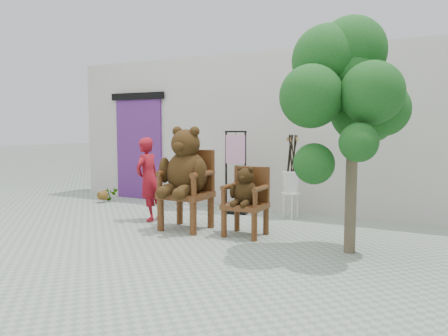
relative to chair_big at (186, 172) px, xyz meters
name	(u,v)px	position (x,y,z in m)	size (l,w,h in m)	color
ground_plane	(194,241)	(0.49, -0.57, -0.89)	(60.00, 60.00, 0.00)	gray
back_wall	(276,131)	(0.49, 2.53, 0.61)	(9.00, 1.00, 3.00)	beige
doorway	(139,146)	(-2.51, 2.01, 0.27)	(1.40, 0.11, 2.33)	#54256F
chair_big	(186,172)	(0.00, 0.00, 0.00)	(0.79, 0.84, 1.59)	#44230E
chair_small	(246,194)	(0.99, 0.08, -0.28)	(0.57, 0.55, 1.02)	#44230E
person	(149,179)	(-0.91, 0.26, -0.19)	(0.51, 0.34, 1.40)	maroon
cafe_table	(186,186)	(-0.97, 1.52, -0.45)	(0.60, 0.60, 0.70)	white
display_stand	(236,182)	(0.11, 1.50, -0.31)	(0.51, 0.44, 1.51)	black
stool_bucket	(291,182)	(1.16, 1.54, -0.25)	(0.32, 0.32, 1.45)	white
tree	(348,86)	(2.45, -0.09, 1.19)	(1.45, 1.53, 2.97)	#483D2B
potted_plant	(107,193)	(-2.81, 1.29, -0.70)	(0.33, 0.29, 0.37)	#0F3713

